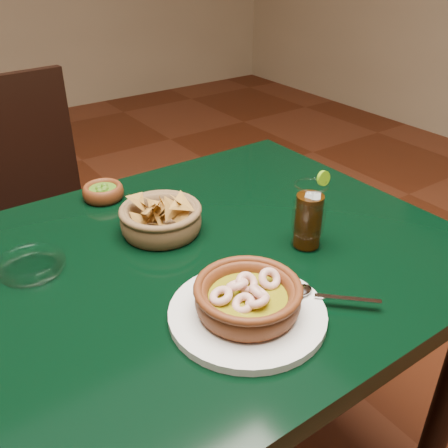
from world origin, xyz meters
TOP-DOWN VIEW (x-y plane):
  - dining_table at (0.00, 0.00)m, footprint 1.20×0.80m
  - dining_chair at (-0.04, 0.71)m, footprint 0.47×0.47m
  - shrimp_plate at (0.06, -0.20)m, footprint 0.32×0.25m
  - chip_basket at (0.08, 0.11)m, footprint 0.20×0.20m
  - guacamole_ramekin at (0.04, 0.32)m, footprint 0.11×0.11m
  - cola_drink at (0.28, -0.10)m, footprint 0.13×0.13m
  - glass_ashtray at (-0.19, 0.13)m, footprint 0.13×0.13m

SIDE VIEW (x-z plane):
  - dining_chair at x=-0.04m, z-range 0.05..0.99m
  - dining_table at x=0.00m, z-range 0.28..1.03m
  - glass_ashtray at x=-0.19m, z-range 0.75..0.78m
  - guacamole_ramekin at x=0.04m, z-range 0.75..0.79m
  - chip_basket at x=0.08m, z-range 0.73..0.83m
  - shrimp_plate at x=0.06m, z-range 0.74..0.82m
  - cola_drink at x=0.28m, z-range 0.74..0.89m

